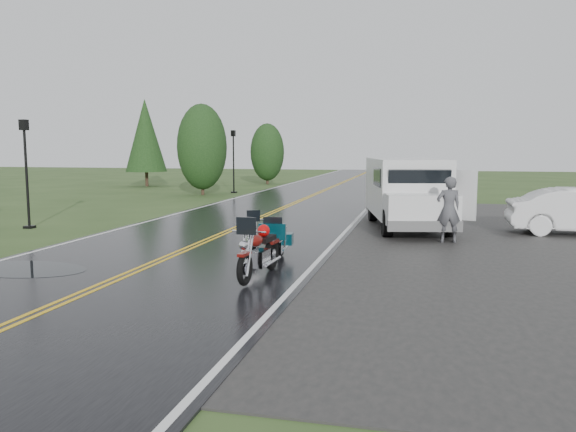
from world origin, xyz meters
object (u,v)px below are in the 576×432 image
object	(u,v)px
person_at_van	(449,211)
lamp_post_far_left	(234,161)
motorcycle_silver	(254,235)
motorcycle_teal	(272,245)
motorcycle_red	(245,256)
lamp_post_near_left	(27,174)
van_white	(388,198)

from	to	relation	value
person_at_van	lamp_post_far_left	xyz separation A→B (m)	(-12.22, 16.30, 1.00)
motorcycle_silver	motorcycle_teal	bearing A→B (deg)	-77.92
motorcycle_red	lamp_post_near_left	xyz separation A→B (m)	(-9.94, 6.36, 1.23)
van_white	motorcycle_teal	bearing A→B (deg)	-124.78
motorcycle_teal	lamp_post_far_left	distance (m)	22.51
motorcycle_teal	motorcycle_silver	bearing A→B (deg)	116.12
lamp_post_near_left	motorcycle_red	bearing A→B (deg)	-32.59
motorcycle_silver	van_white	xyz separation A→B (m)	(3.15, 3.95, 0.68)
van_white	lamp_post_far_left	distance (m)	18.79
motorcycle_red	person_at_van	bearing A→B (deg)	61.01
van_white	person_at_van	bearing A→B (deg)	-32.03
van_white	motorcycle_red	bearing A→B (deg)	-119.58
motorcycle_silver	lamp_post_far_left	bearing A→B (deg)	90.38
motorcycle_silver	lamp_post_near_left	world-z (taller)	lamp_post_near_left
motorcycle_silver	lamp_post_near_left	size ratio (longest dim) A/B	0.50
motorcycle_red	lamp_post_far_left	size ratio (longest dim) A/B	0.58
motorcycle_silver	person_at_van	distance (m)	5.95
motorcycle_teal	person_at_van	bearing A→B (deg)	42.64
motorcycle_teal	van_white	world-z (taller)	van_white
motorcycle_teal	person_at_van	world-z (taller)	person_at_van
motorcycle_teal	van_white	size ratio (longest dim) A/B	0.31
motorcycle_silver	van_white	bearing A→B (deg)	31.40
motorcycle_red	motorcycle_teal	world-z (taller)	motorcycle_red
van_white	person_at_van	world-z (taller)	van_white
motorcycle_red	lamp_post_near_left	size ratio (longest dim) A/B	0.60
lamp_post_near_left	motorcycle_teal	bearing A→B (deg)	-24.15
motorcycle_teal	person_at_van	xyz separation A→B (m)	(4.10, 4.64, 0.39)
motorcycle_silver	lamp_post_near_left	distance (m)	9.75
motorcycle_teal	lamp_post_near_left	bearing A→B (deg)	149.90
motorcycle_silver	lamp_post_near_left	bearing A→B (deg)	141.22
motorcycle_teal	motorcycle_red	bearing A→B (deg)	-97.76
person_at_van	lamp_post_far_left	world-z (taller)	lamp_post_far_left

